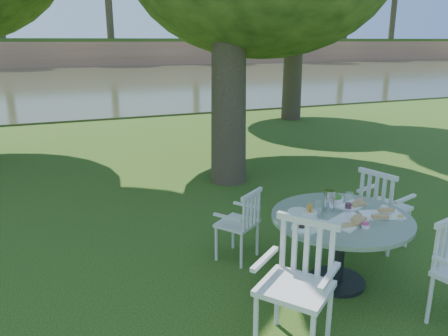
# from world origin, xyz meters

# --- Properties ---
(ground) EXTENTS (140.00, 140.00, 0.00)m
(ground) POSITION_xyz_m (0.00, 0.00, 0.00)
(ground) COLOR #1B380B
(ground) RESTS_ON ground
(table) EXTENTS (1.33, 1.33, 0.72)m
(table) POSITION_xyz_m (0.60, -1.32, 0.58)
(table) COLOR black
(table) RESTS_ON ground
(chair_ne) EXTENTS (0.56, 0.58, 0.94)m
(chair_ne) POSITION_xyz_m (1.50, -0.85, 0.55)
(chair_ne) COLOR silver
(chair_ne) RESTS_ON ground
(chair_nw) EXTENTS (0.55, 0.54, 0.80)m
(chair_nw) POSITION_xyz_m (-0.07, -0.53, 0.47)
(chair_nw) COLOR silver
(chair_nw) RESTS_ON ground
(chair_sw) EXTENTS (0.69, 0.70, 1.02)m
(chair_sw) POSITION_xyz_m (-0.22, -1.92, 0.60)
(chair_sw) COLOR silver
(chair_sw) RESTS_ON ground
(tableware) EXTENTS (1.19, 0.76, 0.22)m
(tableware) POSITION_xyz_m (0.58, -1.25, 0.76)
(tableware) COLOR white
(tableware) RESTS_ON table
(river) EXTENTS (100.00, 28.00, 0.12)m
(river) POSITION_xyz_m (0.00, 23.00, 0.00)
(river) COLOR #31351F
(river) RESTS_ON ground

